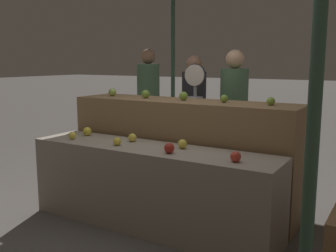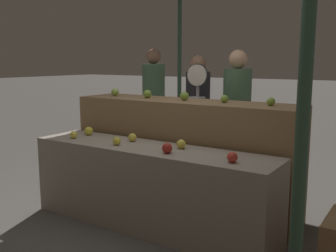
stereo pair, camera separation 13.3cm
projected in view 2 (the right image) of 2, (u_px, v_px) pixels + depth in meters
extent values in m
plane|color=#59544F|center=(150.00, 226.00, 3.66)|extent=(60.00, 60.00, 0.00)
cylinder|color=#33513D|center=(304.00, 107.00, 1.93)|extent=(0.07, 0.07, 2.59)
cylinder|color=#33513D|center=(179.00, 74.00, 6.78)|extent=(0.07, 0.07, 2.59)
cube|color=gray|center=(149.00, 187.00, 3.60)|extent=(2.39, 0.55, 0.75)
cube|color=olive|center=(183.00, 154.00, 4.06)|extent=(2.39, 0.55, 1.12)
sphere|color=yellow|center=(74.00, 135.00, 3.91)|extent=(0.07, 0.07, 0.07)
sphere|color=gold|center=(117.00, 141.00, 3.60)|extent=(0.08, 0.08, 0.08)
sphere|color=#AD281E|center=(167.00, 148.00, 3.28)|extent=(0.09, 0.09, 0.09)
sphere|color=red|center=(232.00, 157.00, 2.98)|extent=(0.08, 0.08, 0.08)
sphere|color=gold|center=(89.00, 131.00, 4.09)|extent=(0.09, 0.09, 0.09)
sphere|color=yellow|center=(132.00, 137.00, 3.77)|extent=(0.08, 0.08, 0.08)
sphere|color=yellow|center=(181.00, 144.00, 3.46)|extent=(0.08, 0.08, 0.08)
sphere|color=#8EB247|center=(115.00, 92.00, 4.46)|extent=(0.09, 0.09, 0.09)
sphere|color=#7AA338|center=(147.00, 94.00, 4.20)|extent=(0.09, 0.09, 0.09)
sphere|color=#7AA338|center=(184.00, 96.00, 3.95)|extent=(0.09, 0.09, 0.09)
sphere|color=#7AA338|center=(225.00, 99.00, 3.73)|extent=(0.08, 0.08, 0.08)
sphere|color=#7AA338|center=(271.00, 102.00, 3.48)|extent=(0.07, 0.07, 0.07)
cylinder|color=#99999E|center=(197.00, 133.00, 4.55)|extent=(0.04, 0.04, 1.38)
cylinder|color=black|center=(198.00, 75.00, 4.44)|extent=(0.26, 0.01, 0.26)
cylinder|color=silver|center=(197.00, 75.00, 4.42)|extent=(0.24, 0.02, 0.24)
cylinder|color=#99999E|center=(197.00, 92.00, 4.46)|extent=(0.01, 0.01, 0.14)
cylinder|color=#99999E|center=(197.00, 98.00, 4.47)|extent=(0.20, 0.20, 0.03)
cube|color=#2D2D38|center=(235.00, 157.00, 4.70)|extent=(0.28, 0.21, 0.76)
cylinder|color=#476B4C|center=(237.00, 97.00, 4.58)|extent=(0.40, 0.40, 0.67)
sphere|color=tan|center=(238.00, 59.00, 4.51)|extent=(0.22, 0.22, 0.22)
cube|color=#2D2D38|center=(154.00, 135.00, 6.01)|extent=(0.26, 0.17, 0.79)
cylinder|color=#476B4C|center=(154.00, 87.00, 5.89)|extent=(0.36, 0.36, 0.68)
sphere|color=#936B51|center=(153.00, 56.00, 5.82)|extent=(0.22, 0.22, 0.22)
cube|color=#2D2D38|center=(197.00, 148.00, 5.23)|extent=(0.28, 0.24, 0.74)
cylinder|color=#232328|center=(198.00, 97.00, 5.11)|extent=(0.43, 0.43, 0.64)
sphere|color=#936B51|center=(198.00, 64.00, 5.04)|extent=(0.21, 0.21, 0.21)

